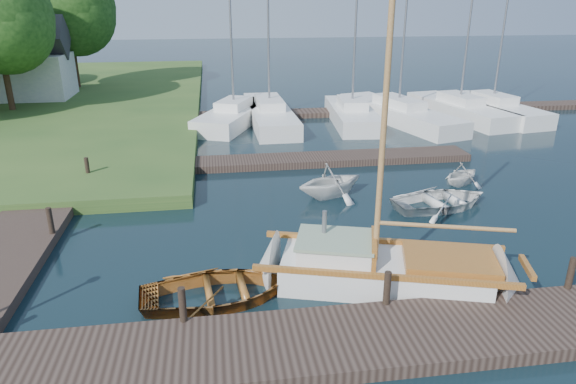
{
  "coord_description": "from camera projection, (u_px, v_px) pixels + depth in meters",
  "views": [
    {
      "loc": [
        -2.15,
        -14.51,
        6.78
      ],
      "look_at": [
        0.0,
        0.0,
        1.2
      ],
      "focal_mm": 32.0,
      "sensor_mm": 36.0,
      "label": 1
    }
  ],
  "objects": [
    {
      "name": "tender_d",
      "position": [
        462.0,
        172.0,
        19.71
      ],
      "size": [
        2.46,
        2.37,
        1.0
      ],
      "primitive_type": "imported",
      "rotation": [
        0.0,
        0.0,
        2.12
      ],
      "color": "white",
      "rests_on": "ground"
    },
    {
      "name": "mooring_post_5",
      "position": [
        87.0,
        168.0,
        19.54
      ],
      "size": [
        0.16,
        0.16,
        0.8
      ],
      "primitive_type": "cylinder",
      "color": "black",
      "rests_on": "left_dock"
    },
    {
      "name": "mooring_post_2",
      "position": [
        387.0,
        288.0,
        11.46
      ],
      "size": [
        0.16,
        0.16,
        0.8
      ],
      "primitive_type": "cylinder",
      "color": "black",
      "rests_on": "near_dock"
    },
    {
      "name": "tender_b",
      "position": [
        331.0,
        179.0,
        18.42
      ],
      "size": [
        3.23,
        3.03,
        1.37
      ],
      "primitive_type": "imported",
      "rotation": [
        0.0,
        0.0,
        1.94
      ],
      "color": "white",
      "rests_on": "ground"
    },
    {
      "name": "pontoon",
      "position": [
        408.0,
        110.0,
        32.23
      ],
      "size": [
        30.0,
        1.6,
        0.3
      ],
      "primitive_type": "cube",
      "color": "#2D211B",
      "rests_on": "ground"
    },
    {
      "name": "marina_boat_5",
      "position": [
        492.0,
        107.0,
        30.92
      ],
      "size": [
        3.42,
        8.27,
        10.79
      ],
      "rotation": [
        0.0,
        0.0,
        1.73
      ],
      "color": "white",
      "rests_on": "ground"
    },
    {
      "name": "dinghy",
      "position": [
        218.0,
        286.0,
        12.14
      ],
      "size": [
        3.9,
        2.97,
        0.76
      ],
      "primitive_type": "imported",
      "rotation": [
        0.0,
        0.0,
        1.67
      ],
      "color": "brown",
      "rests_on": "ground"
    },
    {
      "name": "tree_7",
      "position": [
        67.0,
        6.0,
        36.36
      ],
      "size": [
        6.83,
        6.83,
        9.38
      ],
      "color": "#332114",
      "rests_on": "shore"
    },
    {
      "name": "mooring_post_1",
      "position": [
        182.0,
        304.0,
        10.84
      ],
      "size": [
        0.16,
        0.16,
        0.8
      ],
      "primitive_type": "cylinder",
      "color": "black",
      "rests_on": "near_dock"
    },
    {
      "name": "marina_boat_1",
      "position": [
        269.0,
        113.0,
        29.54
      ],
      "size": [
        2.32,
        9.49,
        10.1
      ],
      "rotation": [
        0.0,
        0.0,
        1.58
      ],
      "color": "white",
      "rests_on": "ground"
    },
    {
      "name": "marina_boat_4",
      "position": [
        459.0,
        108.0,
        30.69
      ],
      "size": [
        3.6,
        8.62,
        10.6
      ],
      "rotation": [
        0.0,
        0.0,
        1.74
      ],
      "color": "white",
      "rests_on": "ground"
    },
    {
      "name": "mooring_post_3",
      "position": [
        571.0,
        273.0,
        12.07
      ],
      "size": [
        0.16,
        0.16,
        0.8
      ],
      "primitive_type": "cylinder",
      "color": "black",
      "rests_on": "near_dock"
    },
    {
      "name": "marina_boat_2",
      "position": [
        352.0,
        113.0,
        29.41
      ],
      "size": [
        2.89,
        7.73,
        11.98
      ],
      "rotation": [
        0.0,
        0.0,
        1.48
      ],
      "color": "white",
      "rests_on": "ground"
    },
    {
      "name": "left_dock",
      "position": [
        38.0,
        213.0,
        16.82
      ],
      "size": [
        2.2,
        18.0,
        0.3
      ],
      "primitive_type": "cube",
      "color": "#2D211B",
      "rests_on": "ground"
    },
    {
      "name": "far_dock",
      "position": [
        311.0,
        160.0,
        22.35
      ],
      "size": [
        14.0,
        1.6,
        0.3
      ],
      "primitive_type": "cube",
      "color": "#2D211B",
      "rests_on": "ground"
    },
    {
      "name": "sailboat",
      "position": [
        389.0,
        272.0,
        12.82
      ],
      "size": [
        7.41,
        3.93,
        9.83
      ],
      "rotation": [
        0.0,
        0.0,
        -0.29
      ],
      "color": "white",
      "rests_on": "ground"
    },
    {
      "name": "house_c",
      "position": [
        28.0,
        66.0,
        33.63
      ],
      "size": [
        5.25,
        4.0,
        5.28
      ],
      "color": "silver",
      "rests_on": "shore"
    },
    {
      "name": "ground",
      "position": [
        288.0,
        228.0,
        16.12
      ],
      "size": [
        160.0,
        160.0,
        0.0
      ],
      "primitive_type": "plane",
      "color": "black",
      "rests_on": "ground"
    },
    {
      "name": "marina_boat_3",
      "position": [
        398.0,
        112.0,
        29.7
      ],
      "size": [
        4.74,
        10.09,
        12.73
      ],
      "rotation": [
        0.0,
        0.0,
        1.84
      ],
      "color": "white",
      "rests_on": "ground"
    },
    {
      "name": "mooring_post_4",
      "position": [
        50.0,
        221.0,
        14.91
      ],
      "size": [
        0.16,
        0.16,
        0.8
      ],
      "primitive_type": "cylinder",
      "color": "black",
      "rests_on": "left_dock"
    },
    {
      "name": "tender_c",
      "position": [
        442.0,
        198.0,
        17.56
      ],
      "size": [
        3.85,
        3.05,
        0.72
      ],
      "primitive_type": "imported",
      "rotation": [
        0.0,
        0.0,
        1.75
      ],
      "color": "white",
      "rests_on": "ground"
    },
    {
      "name": "marina_boat_0",
      "position": [
        234.0,
        114.0,
        29.13
      ],
      "size": [
        4.94,
        7.75,
        9.95
      ],
      "rotation": [
        0.0,
        0.0,
        1.17
      ],
      "color": "white",
      "rests_on": "ground"
    },
    {
      "name": "near_dock",
      "position": [
        331.0,
        342.0,
        10.52
      ],
      "size": [
        18.0,
        2.2,
        0.3
      ],
      "primitive_type": "cube",
      "color": "#2D211B",
      "rests_on": "ground"
    }
  ]
}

